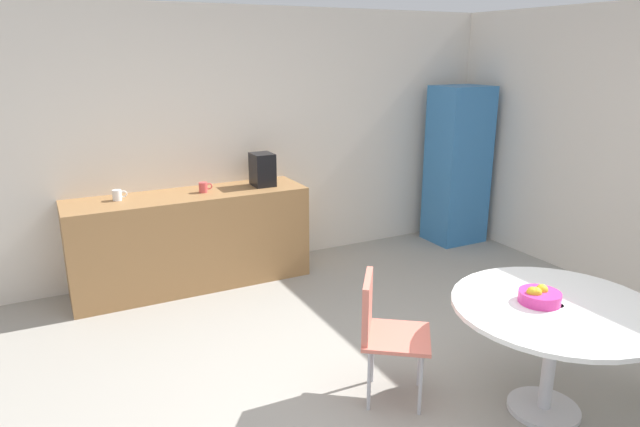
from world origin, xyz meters
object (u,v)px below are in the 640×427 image
round_table (555,323)px  chair_coral (381,324)px  mug_white (204,187)px  fruit_bowl (539,296)px  coffee_maker (262,170)px  locker_cabinet (458,165)px  mug_green (117,195)px

round_table → chair_coral: chair_coral is taller
chair_coral → mug_white: mug_white is taller
fruit_bowl → coffee_maker: coffee_maker is taller
round_table → coffee_maker: coffee_maker is taller
locker_cabinet → chair_coral: bearing=-138.0°
chair_coral → mug_green: bearing=116.5°
mug_green → round_table: bearing=-56.0°
coffee_maker → locker_cabinet: bearing=-2.4°
mug_white → coffee_maker: (0.59, 0.00, 0.11)m
mug_white → coffee_maker: size_ratio=0.40×
round_table → chair_coral: (-0.83, 0.61, -0.09)m
chair_coral → mug_green: mug_green is taller
round_table → mug_white: (-1.28, 2.97, 0.34)m
chair_coral → fruit_bowl: bearing=-35.0°
round_table → mug_green: (-2.04, 3.03, 0.34)m
fruit_bowl → mug_green: size_ratio=1.91×
locker_cabinet → mug_white: 2.97m
locker_cabinet → fruit_bowl: locker_cabinet is taller
round_table → coffee_maker: (-0.69, 2.97, 0.45)m
mug_green → coffee_maker: size_ratio=0.40×
mug_green → fruit_bowl: bearing=-56.3°
mug_green → coffee_maker: bearing=-2.5°
fruit_bowl → mug_green: mug_green is taller
locker_cabinet → coffee_maker: size_ratio=5.63×
round_table → coffee_maker: 3.08m
round_table → mug_white: bearing=113.4°
fruit_bowl → mug_white: (-1.21, 2.89, 0.18)m
locker_cabinet → mug_green: size_ratio=13.97×
mug_white → fruit_bowl: bearing=-67.3°
locker_cabinet → coffee_maker: bearing=177.6°
locker_cabinet → coffee_maker: 2.38m
round_table → chair_coral: bearing=144.0°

